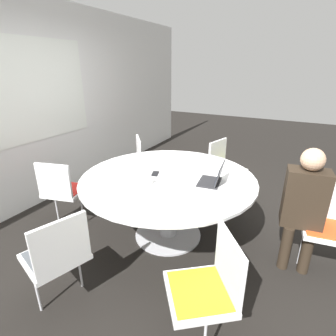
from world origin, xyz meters
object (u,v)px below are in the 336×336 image
object	(u,v)px
chair_0	(328,220)
chair_5	(209,283)
chair_2	(147,159)
coffee_cup	(149,180)
cell_phone	(155,174)
person_0	(304,201)
laptop	(214,178)
chair_1	(224,165)
chair_3	(62,188)
chair_4	(57,253)

from	to	relation	value
chair_0	chair_5	distance (m)	1.45
chair_2	coffee_cup	xyz separation A→B (m)	(-1.19, -0.77, 0.28)
chair_0	cell_phone	bearing A→B (deg)	1.60
coffee_cup	cell_phone	xyz separation A→B (m)	(0.25, 0.07, -0.04)
person_0	laptop	xyz separation A→B (m)	(-0.10, 0.83, 0.10)
cell_phone	chair_1	bearing A→B (deg)	-19.09
chair_3	person_0	size ratio (longest dim) A/B	0.71
chair_1	coffee_cup	world-z (taller)	chair_1
chair_2	coffee_cup	bearing A→B (deg)	-6.41
chair_0	coffee_cup	bearing A→B (deg)	10.24
chair_4	chair_5	bearing A→B (deg)	-59.58
chair_2	coffee_cup	world-z (taller)	chair_2
chair_4	chair_1	bearing A→B (deg)	4.25
chair_4	person_0	xyz separation A→B (m)	(1.39, -1.65, 0.19)
chair_1	cell_phone	world-z (taller)	chair_1
chair_5	person_0	size ratio (longest dim) A/B	0.71
person_0	chair_3	bearing A→B (deg)	4.69
laptop	chair_4	bearing A→B (deg)	-39.56
chair_1	coffee_cup	bearing A→B (deg)	1.88
chair_5	laptop	distance (m)	1.13
chair_1	chair_5	xyz separation A→B (m)	(-2.22, -0.55, 0.00)
chair_1	coffee_cup	xyz separation A→B (m)	(-1.50, 0.36, 0.28)
chair_3	coffee_cup	distance (m)	1.17
chair_4	person_0	size ratio (longest dim) A/B	0.71
chair_0	chair_2	size ratio (longest dim) A/B	1.00
person_0	cell_phone	world-z (taller)	person_0
chair_3	laptop	size ratio (longest dim) A/B	2.69
chair_0	chair_4	bearing A→B (deg)	31.25
chair_0	laptop	distance (m)	1.12
person_0	cell_phone	bearing A→B (deg)	-1.32
chair_5	laptop	world-z (taller)	laptop
chair_0	chair_4	distance (m)	2.40
chair_2	chair_3	size ratio (longest dim) A/B	1.00
chair_4	chair_5	world-z (taller)	same
chair_2	person_0	world-z (taller)	person_0
chair_1	chair_3	xyz separation A→B (m)	(-1.63, 1.48, 0.00)
person_0	coffee_cup	world-z (taller)	person_0
chair_1	coffee_cup	distance (m)	1.56
chair_2	chair_3	bearing A→B (deg)	-54.18
laptop	coffee_cup	world-z (taller)	laptop
laptop	coffee_cup	xyz separation A→B (m)	(-0.32, 0.57, -0.02)
chair_0	chair_1	distance (m)	1.60
laptop	coffee_cup	size ratio (longest dim) A/B	4.05
laptop	chair_3	bearing A→B (deg)	-82.58
coffee_cup	chair_3	bearing A→B (deg)	96.98
chair_1	chair_2	world-z (taller)	same
chair_1	laptop	bearing A→B (deg)	25.73
coffee_cup	chair_2	bearing A→B (deg)	32.79
chair_5	person_0	bearing A→B (deg)	-60.90
cell_phone	chair_3	bearing A→B (deg)	110.20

